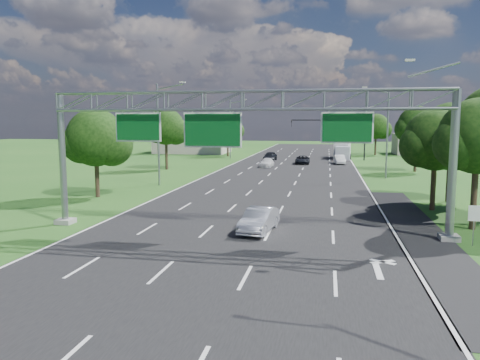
% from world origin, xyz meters
% --- Properties ---
extents(ground, '(220.00, 220.00, 0.00)m').
position_xyz_m(ground, '(0.00, 30.00, 0.00)').
color(ground, '#205018').
rests_on(ground, ground).
extents(road, '(18.00, 180.00, 0.02)m').
position_xyz_m(road, '(0.00, 30.00, 0.00)').
color(road, black).
rests_on(road, ground).
extents(road_flare, '(3.00, 30.00, 0.02)m').
position_xyz_m(road_flare, '(10.20, 14.00, 0.00)').
color(road_flare, black).
rests_on(road_flare, ground).
extents(sign_gantry, '(23.50, 1.00, 9.56)m').
position_xyz_m(sign_gantry, '(0.33, 12.00, 6.89)').
color(sign_gantry, gray).
rests_on(sign_gantry, ground).
extents(regulatory_sign, '(0.60, 0.08, 2.10)m').
position_xyz_m(regulatory_sign, '(12.40, 10.98, 1.51)').
color(regulatory_sign, gray).
rests_on(regulatory_sign, ground).
extents(traffic_signal, '(12.21, 0.24, 7.00)m').
position_xyz_m(traffic_signal, '(7.48, 65.00, 5.17)').
color(traffic_signal, black).
rests_on(traffic_signal, ground).
extents(streetlight_l_near, '(2.97, 0.22, 10.16)m').
position_xyz_m(streetlight_l_near, '(-11.30, 30.00, 5.58)').
color(streetlight_l_near, gray).
rests_on(streetlight_l_near, ground).
extents(streetlight_l_far, '(2.97, 0.22, 10.16)m').
position_xyz_m(streetlight_l_far, '(-11.30, 65.00, 5.58)').
color(streetlight_l_far, gray).
rests_on(streetlight_l_far, ground).
extents(streetlight_r_mid, '(2.97, 0.22, 10.16)m').
position_xyz_m(streetlight_r_mid, '(11.30, 40.00, 5.58)').
color(streetlight_r_mid, gray).
rests_on(streetlight_r_mid, ground).
extents(tree_cluster_right, '(9.91, 14.60, 8.68)m').
position_xyz_m(tree_cluster_right, '(14.80, 19.19, 5.31)').
color(tree_cluster_right, '#2D2116').
rests_on(tree_cluster_right, ground).
extents(tree_verge_la, '(5.76, 4.80, 7.40)m').
position_xyz_m(tree_verge_la, '(-13.92, 22.04, 4.76)').
color(tree_verge_la, '#2D2116').
rests_on(tree_verge_la, ground).
extents(tree_verge_lb, '(5.76, 4.80, 8.06)m').
position_xyz_m(tree_verge_lb, '(-15.92, 45.04, 5.41)').
color(tree_verge_lb, '#2D2116').
rests_on(tree_verge_lb, ground).
extents(tree_verge_lc, '(5.76, 4.80, 7.62)m').
position_xyz_m(tree_verge_lc, '(-12.92, 70.04, 4.98)').
color(tree_verge_lc, '#2D2116').
rests_on(tree_verge_lc, ground).
extents(tree_verge_rd, '(5.76, 4.80, 8.28)m').
position_xyz_m(tree_verge_rd, '(16.08, 48.04, 5.63)').
color(tree_verge_rd, '#2D2116').
rests_on(tree_verge_rd, ground).
extents(tree_verge_re, '(5.76, 4.80, 7.84)m').
position_xyz_m(tree_verge_re, '(14.08, 78.04, 5.20)').
color(tree_verge_re, '#2D2116').
rests_on(tree_verge_re, ground).
extents(building_left, '(14.00, 10.00, 5.00)m').
position_xyz_m(building_left, '(-22.00, 78.00, 2.50)').
color(building_left, '#A09886').
rests_on(building_left, ground).
extents(building_right, '(12.00, 9.00, 4.00)m').
position_xyz_m(building_right, '(24.00, 82.00, 2.00)').
color(building_right, '#A09886').
rests_on(building_right, ground).
extents(silver_sedan, '(2.00, 4.37, 1.39)m').
position_xyz_m(silver_sedan, '(1.20, 12.09, 0.69)').
color(silver_sedan, '#B4B7C0').
rests_on(silver_sedan, ground).
extents(car_queue_a, '(1.81, 4.13, 1.18)m').
position_xyz_m(car_queue_a, '(-3.29, 50.77, 0.59)').
color(car_queue_a, silver).
rests_on(car_queue_a, ground).
extents(car_queue_b, '(2.10, 4.48, 1.24)m').
position_xyz_m(car_queue_b, '(1.37, 56.47, 0.62)').
color(car_queue_b, black).
rests_on(car_queue_b, ground).
extents(car_queue_c, '(2.14, 4.43, 1.46)m').
position_xyz_m(car_queue_c, '(-4.16, 61.70, 0.73)').
color(car_queue_c, black).
rests_on(car_queue_c, ground).
extents(car_queue_d, '(1.86, 4.24, 1.35)m').
position_xyz_m(car_queue_d, '(6.83, 57.46, 0.68)').
color(car_queue_d, silver).
rests_on(car_queue_d, ground).
extents(box_truck, '(3.10, 8.69, 3.21)m').
position_xyz_m(box_truck, '(7.59, 68.71, 1.54)').
color(box_truck, silver).
rests_on(box_truck, ground).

